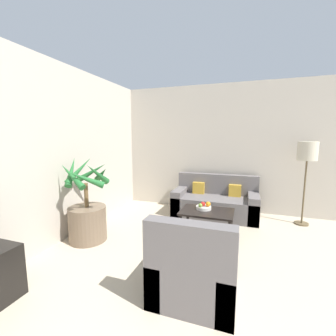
% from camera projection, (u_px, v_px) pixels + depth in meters
% --- Properties ---
extents(wall_back, '(7.87, 0.06, 2.70)m').
position_uv_depth(wall_back, '(271.00, 149.00, 4.53)').
color(wall_back, '#BCB2A3').
rests_on(wall_back, ground_plane).
extents(potted_palm, '(0.72, 0.79, 1.31)m').
position_uv_depth(potted_palm, '(87.00, 215.00, 3.45)').
color(potted_palm, brown).
rests_on(potted_palm, ground_plane).
extents(sofa_loveseat, '(1.65, 0.77, 0.81)m').
position_uv_depth(sofa_loveseat, '(215.00, 202.00, 4.58)').
color(sofa_loveseat, '#605B5B').
rests_on(sofa_loveseat, ground_plane).
extents(floor_lamp, '(0.33, 0.33, 1.52)m').
position_uv_depth(floor_lamp, '(307.00, 155.00, 3.96)').
color(floor_lamp, brown).
rests_on(floor_lamp, ground_plane).
extents(coffee_table, '(0.86, 0.59, 0.39)m').
position_uv_depth(coffee_table, '(207.00, 214.00, 3.71)').
color(coffee_table, black).
rests_on(coffee_table, ground_plane).
extents(fruit_bowl, '(0.26, 0.26, 0.05)m').
position_uv_depth(fruit_bowl, '(204.00, 208.00, 3.79)').
color(fruit_bowl, beige).
rests_on(fruit_bowl, coffee_table).
extents(apple_red, '(0.08, 0.08, 0.08)m').
position_uv_depth(apple_red, '(203.00, 204.00, 3.78)').
color(apple_red, red).
rests_on(apple_red, fruit_bowl).
extents(apple_green, '(0.07, 0.07, 0.07)m').
position_uv_depth(apple_green, '(200.00, 205.00, 3.73)').
color(apple_green, olive).
rests_on(apple_green, fruit_bowl).
extents(orange_fruit, '(0.08, 0.08, 0.08)m').
position_uv_depth(orange_fruit, '(208.00, 204.00, 3.77)').
color(orange_fruit, orange).
rests_on(orange_fruit, fruit_bowl).
extents(armchair, '(0.81, 0.79, 0.88)m').
position_uv_depth(armchair, '(195.00, 269.00, 2.25)').
color(armchair, '#605B5B').
rests_on(armchair, ground_plane).
extents(ottoman, '(0.57, 0.49, 0.36)m').
position_uv_depth(ottoman, '(206.00, 241.00, 3.07)').
color(ottoman, '#605B5B').
rests_on(ottoman, ground_plane).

